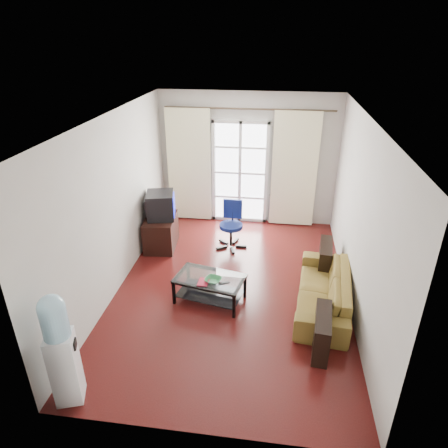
# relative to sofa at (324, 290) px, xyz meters

# --- Properties ---
(floor) EXTENTS (5.20, 5.20, 0.00)m
(floor) POSITION_rel_sofa_xyz_m (-1.40, 0.25, -0.27)
(floor) COLOR #511613
(floor) RESTS_ON ground
(ceiling) EXTENTS (5.20, 5.20, 0.00)m
(ceiling) POSITION_rel_sofa_xyz_m (-1.40, 0.25, 2.43)
(ceiling) COLOR white
(ceiling) RESTS_ON wall_back
(wall_back) EXTENTS (3.60, 0.02, 2.70)m
(wall_back) POSITION_rel_sofa_xyz_m (-1.40, 2.85, 1.08)
(wall_back) COLOR beige
(wall_back) RESTS_ON floor
(wall_front) EXTENTS (3.60, 0.02, 2.70)m
(wall_front) POSITION_rel_sofa_xyz_m (-1.40, -2.35, 1.08)
(wall_front) COLOR beige
(wall_front) RESTS_ON floor
(wall_left) EXTENTS (0.02, 5.20, 2.70)m
(wall_left) POSITION_rel_sofa_xyz_m (-3.20, 0.25, 1.08)
(wall_left) COLOR beige
(wall_left) RESTS_ON floor
(wall_right) EXTENTS (0.02, 5.20, 2.70)m
(wall_right) POSITION_rel_sofa_xyz_m (0.40, 0.25, 1.08)
(wall_right) COLOR beige
(wall_right) RESTS_ON floor
(french_door) EXTENTS (1.16, 0.06, 2.15)m
(french_door) POSITION_rel_sofa_xyz_m (-1.55, 2.79, 0.80)
(french_door) COLOR white
(french_door) RESTS_ON wall_back
(curtain_rod) EXTENTS (3.30, 0.04, 0.04)m
(curtain_rod) POSITION_rel_sofa_xyz_m (-1.40, 2.75, 2.11)
(curtain_rod) COLOR #4C3F2D
(curtain_rod) RESTS_ON wall_back
(curtain_left) EXTENTS (0.90, 0.07, 2.35)m
(curtain_left) POSITION_rel_sofa_xyz_m (-2.60, 2.73, 0.93)
(curtain_left) COLOR #FEFFCD
(curtain_left) RESTS_ON curtain_rod
(curtain_right) EXTENTS (0.90, 0.07, 2.35)m
(curtain_right) POSITION_rel_sofa_xyz_m (-0.45, 2.73, 0.93)
(curtain_right) COLOR #FEFFCD
(curtain_right) RESTS_ON curtain_rod
(radiator) EXTENTS (0.64, 0.12, 0.64)m
(radiator) POSITION_rel_sofa_xyz_m (-0.60, 2.75, 0.06)
(radiator) COLOR #9D9DA0
(radiator) RESTS_ON floor
(sofa) EXTENTS (2.01, 1.12, 0.54)m
(sofa) POSITION_rel_sofa_xyz_m (0.00, 0.00, 0.00)
(sofa) COLOR brown
(sofa) RESTS_ON floor
(coffee_table) EXTENTS (1.11, 0.78, 0.41)m
(coffee_table) POSITION_rel_sofa_xyz_m (-1.69, -0.12, -0.01)
(coffee_table) COLOR silver
(coffee_table) RESTS_ON floor
(bowl) EXTENTS (0.36, 0.36, 0.06)m
(bowl) POSITION_rel_sofa_xyz_m (-1.62, -0.21, 0.17)
(bowl) COLOR green
(bowl) RESTS_ON coffee_table
(book) EXTENTS (0.17, 0.22, 0.02)m
(book) POSITION_rel_sofa_xyz_m (-1.84, -0.26, 0.15)
(book) COLOR #AA1529
(book) RESTS_ON coffee_table
(remote) EXTENTS (0.17, 0.11, 0.02)m
(remote) POSITION_rel_sofa_xyz_m (-1.46, -0.24, 0.15)
(remote) COLOR black
(remote) RESTS_ON coffee_table
(tv_stand) EXTENTS (0.61, 0.86, 0.60)m
(tv_stand) POSITION_rel_sofa_xyz_m (-2.90, 1.44, 0.03)
(tv_stand) COLOR black
(tv_stand) RESTS_ON floor
(crt_tv) EXTENTS (0.61, 0.62, 0.48)m
(crt_tv) POSITION_rel_sofa_xyz_m (-2.89, 1.47, 0.56)
(crt_tv) COLOR black
(crt_tv) RESTS_ON tv_stand
(task_chair) EXTENTS (0.63, 0.63, 0.90)m
(task_chair) POSITION_rel_sofa_xyz_m (-1.58, 1.62, -0.01)
(task_chair) COLOR black
(task_chair) RESTS_ON floor
(water_cooler) EXTENTS (0.36, 0.36, 1.40)m
(water_cooler) POSITION_rel_sofa_xyz_m (-2.94, -2.10, 0.46)
(water_cooler) COLOR white
(water_cooler) RESTS_ON floor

